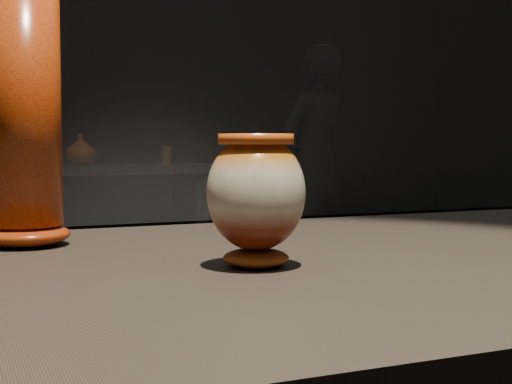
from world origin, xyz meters
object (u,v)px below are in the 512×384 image
at_px(back_shelf, 56,209).
at_px(tall_vase, 24,113).
at_px(visitor, 314,162).
at_px(main_vase, 256,194).

bearing_deg(back_shelf, tall_vase, -97.85).
distance_m(back_shelf, visitor, 2.03).
bearing_deg(tall_vase, main_vase, -50.61).
xyz_separation_m(back_shelf, visitor, (1.97, 0.41, 0.25)).
height_order(tall_vase, back_shelf, tall_vase).
distance_m(main_vase, back_shelf, 3.70).
distance_m(tall_vase, back_shelf, 3.46).
relative_size(main_vase, back_shelf, 0.08).
height_order(tall_vase, visitor, visitor).
bearing_deg(visitor, tall_vase, 33.41).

